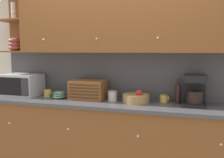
% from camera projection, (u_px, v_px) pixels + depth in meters
% --- Properties ---
extents(wall_back, '(5.61, 0.06, 2.60)m').
position_uv_depth(wall_back, '(117.00, 67.00, 3.24)').
color(wall_back, silver).
rests_on(wall_back, ground_plane).
extents(counter_unit, '(3.23, 0.62, 0.91)m').
position_uv_depth(counter_unit, '(110.00, 138.00, 3.03)').
color(counter_unit, brown).
rests_on(counter_unit, ground_plane).
extents(backsplash_panel, '(3.21, 0.01, 0.58)m').
position_uv_depth(backsplash_panel, '(117.00, 75.00, 3.21)').
color(backsplash_panel, '#4C4C51').
rests_on(backsplash_panel, counter_unit).
extents(upper_cabinets, '(3.21, 0.37, 0.89)m').
position_uv_depth(upper_cabinets, '(126.00, 15.00, 2.92)').
color(upper_cabinets, brown).
rests_on(upper_cabinets, backsplash_panel).
extents(microwave, '(0.49, 0.38, 0.29)m').
position_uv_depth(microwave, '(22.00, 85.00, 3.39)').
color(microwave, silver).
rests_on(microwave, counter_unit).
extents(mug, '(0.11, 0.09, 0.09)m').
position_uv_depth(mug, '(48.00, 93.00, 3.30)').
color(mug, gold).
rests_on(mug, counter_unit).
extents(bowl_stack_on_counter, '(0.17, 0.17, 0.09)m').
position_uv_depth(bowl_stack_on_counter, '(59.00, 95.00, 3.17)').
color(bowl_stack_on_counter, slate).
rests_on(bowl_stack_on_counter, counter_unit).
extents(bread_box, '(0.43, 0.29, 0.24)m').
position_uv_depth(bread_box, '(88.00, 90.00, 3.12)').
color(bread_box, brown).
rests_on(bread_box, counter_unit).
extents(storage_canister, '(0.11, 0.11, 0.13)m').
position_uv_depth(storage_canister, '(112.00, 96.00, 3.00)').
color(storage_canister, silver).
rests_on(storage_canister, counter_unit).
extents(fruit_basket, '(0.31, 0.31, 0.16)m').
position_uv_depth(fruit_basket, '(136.00, 98.00, 2.91)').
color(fruit_basket, '#A87F4C').
rests_on(fruit_basket, counter_unit).
extents(mug_blue_second, '(0.11, 0.09, 0.09)m').
position_uv_depth(mug_blue_second, '(164.00, 99.00, 2.93)').
color(mug_blue_second, gold).
rests_on(mug_blue_second, counter_unit).
extents(wine_bottle, '(0.07, 0.07, 0.29)m').
position_uv_depth(wine_bottle, '(178.00, 92.00, 2.86)').
color(wine_bottle, black).
rests_on(wine_bottle, counter_unit).
extents(coffee_maker, '(0.23, 0.28, 0.34)m').
position_uv_depth(coffee_maker, '(195.00, 90.00, 2.76)').
color(coffee_maker, black).
rests_on(coffee_maker, counter_unit).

